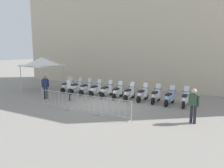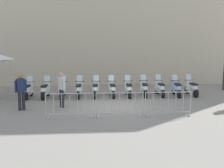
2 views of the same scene
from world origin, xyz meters
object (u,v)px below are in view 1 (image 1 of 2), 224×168
(motorcycle_5, at_px, (117,92))
(motorcycle_9, at_px, (169,98))
(motorcycle_0, at_px, (67,87))
(officer_by_barriers, at_px, (194,104))
(motorcycle_1, at_px, (76,88))
(motorcycle_8, at_px, (156,96))
(officer_near_row_end, at_px, (45,86))
(motorcycle_2, at_px, (86,89))
(barrier_segment_0, at_px, (55,100))
(motorcycle_7, at_px, (142,95))
(motorcycle_4, at_px, (106,91))
(motorcycle_6, at_px, (129,94))
(barrier_segment_2, at_px, (114,109))
(barrier_segment_1, at_px, (82,104))
(motorcycle_10, at_px, (185,100))
(canopy_tent, at_px, (42,62))
(officer_mid_plaza, at_px, (69,87))
(motorcycle_3, at_px, (95,90))

(motorcycle_5, height_order, motorcycle_9, same)
(motorcycle_0, xyz_separation_m, officer_by_barriers, (10.73, -2.61, 0.53))
(motorcycle_1, relative_size, motorcycle_8, 1.00)
(motorcycle_1, relative_size, officer_near_row_end, 1.00)
(motorcycle_2, relative_size, barrier_segment_0, 0.86)
(motorcycle_7, relative_size, motorcycle_8, 1.00)
(motorcycle_4, bearing_deg, barrier_segment_0, -102.70)
(motorcycle_6, bearing_deg, motorcycle_2, -178.54)
(motorcycle_5, bearing_deg, officer_by_barriers, -25.06)
(motorcycle_5, height_order, officer_near_row_end, officer_near_row_end)
(barrier_segment_0, height_order, officer_near_row_end, officer_near_row_end)
(motorcycle_1, bearing_deg, motorcycle_2, 4.23)
(motorcycle_5, xyz_separation_m, motorcycle_6, (0.96, 0.02, 0.00))
(motorcycle_9, bearing_deg, barrier_segment_0, -142.78)
(motorcycle_9, relative_size, barrier_segment_0, 0.86)
(motorcycle_9, bearing_deg, motorcycle_4, -178.98)
(motorcycle_8, bearing_deg, officer_by_barriers, -44.50)
(barrier_segment_2, bearing_deg, barrier_segment_1, -178.07)
(motorcycle_6, relative_size, barrier_segment_0, 0.86)
(motorcycle_10, relative_size, canopy_tent, 0.59)
(officer_near_row_end, bearing_deg, canopy_tent, 141.78)
(motorcycle_0, xyz_separation_m, canopy_tent, (-2.50, -0.41, 2.06))
(barrier_segment_2, bearing_deg, motorcycle_9, 69.14)
(motorcycle_2, distance_m, motorcycle_8, 5.80)
(motorcycle_4, bearing_deg, motorcycle_7, 2.81)
(motorcycle_1, relative_size, motorcycle_2, 1.00)
(motorcycle_6, height_order, motorcycle_7, same)
(motorcycle_9, xyz_separation_m, barrier_segment_2, (-1.63, -4.27, 0.07))
(motorcycle_4, bearing_deg, officer_mid_plaza, -123.72)
(motorcycle_5, distance_m, barrier_segment_1, 4.24)
(motorcycle_8, bearing_deg, motorcycle_6, -174.54)
(motorcycle_5, bearing_deg, motorcycle_4, 178.97)
(motorcycle_5, relative_size, motorcycle_10, 1.00)
(motorcycle_9, bearing_deg, officer_by_barriers, -54.39)
(officer_mid_plaza, distance_m, officer_by_barriers, 8.49)
(motorcycle_0, bearing_deg, barrier_segment_2, -29.61)
(motorcycle_1, relative_size, motorcycle_5, 1.00)
(motorcycle_6, xyz_separation_m, barrier_segment_1, (-0.82, -4.25, 0.07))
(motorcycle_10, bearing_deg, motorcycle_0, -177.74)
(motorcycle_7, relative_size, officer_by_barriers, 1.00)
(barrier_segment_2, height_order, officer_by_barriers, officer_by_barriers)
(motorcycle_6, height_order, motorcycle_9, same)
(barrier_segment_0, bearing_deg, canopy_tent, 145.16)
(officer_near_row_end, bearing_deg, motorcycle_8, 23.07)
(motorcycle_9, bearing_deg, motorcycle_6, -178.30)
(officer_by_barriers, bearing_deg, barrier_segment_1, -165.68)
(motorcycle_2, xyz_separation_m, motorcycle_10, (7.73, 0.31, 0.00))
(motorcycle_3, height_order, officer_by_barriers, officer_by_barriers)
(motorcycle_8, distance_m, officer_by_barriers, 4.26)
(motorcycle_8, bearing_deg, barrier_segment_1, -121.80)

